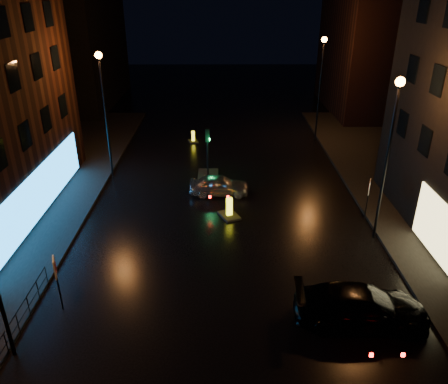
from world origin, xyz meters
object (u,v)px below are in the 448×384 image
at_px(traffic_signal, 208,170).
at_px(road_sign_left, 56,272).
at_px(bollard_near, 229,212).
at_px(road_sign_right, 369,190).
at_px(silver_hatchback, 219,185).
at_px(bollard_far, 193,139).
at_px(dark_sedan, 361,306).

xyz_separation_m(traffic_signal, road_sign_left, (-5.63, -13.59, 1.36)).
height_order(bollard_near, road_sign_right, road_sign_right).
distance_m(traffic_signal, silver_hatchback, 2.88).
xyz_separation_m(bollard_far, road_sign_left, (-4.18, -20.94, 1.66)).
bearing_deg(road_sign_left, dark_sedan, -23.03).
height_order(traffic_signal, bollard_near, traffic_signal).
bearing_deg(dark_sedan, traffic_signal, 27.55).
relative_size(bollard_far, road_sign_right, 0.51).
height_order(silver_hatchback, road_sign_right, road_sign_right).
height_order(bollard_near, bollard_far, bollard_near).
relative_size(dark_sedan, road_sign_right, 2.17).
bearing_deg(silver_hatchback, bollard_near, -167.53).
bearing_deg(dark_sedan, bollard_far, 23.40).
height_order(dark_sedan, bollard_far, dark_sedan).
relative_size(silver_hatchback, bollard_far, 3.05).
bearing_deg(road_sign_right, bollard_near, 17.85).
distance_m(bollard_near, road_sign_left, 10.65).
height_order(traffic_signal, road_sign_right, traffic_signal).
height_order(silver_hatchback, bollard_near, silver_hatchback).
bearing_deg(road_sign_right, bollard_far, -31.56).
bearing_deg(road_sign_right, dark_sedan, 92.37).
bearing_deg(traffic_signal, road_sign_left, -112.50).
bearing_deg(road_sign_left, traffic_signal, 48.26).
bearing_deg(bollard_far, road_sign_left, -116.10).
distance_m(silver_hatchback, road_sign_right, 9.01).
distance_m(silver_hatchback, dark_sedan, 12.91).
bearing_deg(bollard_far, traffic_signal, -93.69).
distance_m(dark_sedan, bollard_far, 23.12).
xyz_separation_m(traffic_signal, road_sign_right, (9.10, -6.05, 1.31)).
bearing_deg(bollard_far, dark_sedan, -84.96).
distance_m(bollard_near, bollard_far, 13.38).
bearing_deg(bollard_near, road_sign_left, -156.70).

